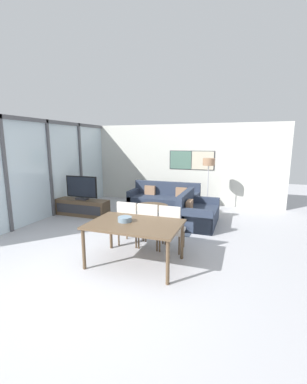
{
  "coord_description": "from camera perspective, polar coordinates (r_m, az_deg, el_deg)",
  "views": [
    {
      "loc": [
        2.23,
        -3.05,
        2.16
      ],
      "look_at": [
        0.15,
        2.86,
        0.95
      ],
      "focal_mm": 24.0,
      "sensor_mm": 36.0,
      "label": 1
    }
  ],
  "objects": [
    {
      "name": "dining_table",
      "position": [
        4.59,
        -4.18,
        -7.74
      ],
      "size": [
        1.62,
        1.08,
        0.76
      ],
      "color": "brown",
      "rests_on": "ground_plane"
    },
    {
      "name": "ground_plane",
      "position": [
        4.35,
        -15.45,
        -19.25
      ],
      "size": [
        24.0,
        24.0,
        0.0
      ],
      "primitive_type": "plane",
      "color": "#B2B2B7"
    },
    {
      "name": "dining_chair_left",
      "position": [
        5.48,
        -5.41,
        -6.54
      ],
      "size": [
        0.46,
        0.46,
        0.96
      ],
      "color": "beige",
      "rests_on": "ground_plane"
    },
    {
      "name": "dining_chair_centre",
      "position": [
        5.3,
        -0.88,
        -7.09
      ],
      "size": [
        0.46,
        0.46,
        0.96
      ],
      "color": "beige",
      "rests_on": "ground_plane"
    },
    {
      "name": "sofa_main",
      "position": [
        8.5,
        2.44,
        -1.87
      ],
      "size": [
        2.26,
        0.91,
        0.86
      ],
      "color": "#2D384C",
      "rests_on": "ground_plane"
    },
    {
      "name": "wall_back",
      "position": [
        9.31,
        5.57,
        6.22
      ],
      "size": [
        7.23,
        0.09,
        2.8
      ],
      "color": "silver",
      "rests_on": "ground_plane"
    },
    {
      "name": "dining_chair_right",
      "position": [
        5.15,
        3.91,
        -7.66
      ],
      "size": [
        0.46,
        0.46,
        0.96
      ],
      "color": "beige",
      "rests_on": "ground_plane"
    },
    {
      "name": "television",
      "position": [
        7.89,
        -15.7,
        0.84
      ],
      "size": [
        1.03,
        0.2,
        0.71
      ],
      "color": "#2D2D33",
      "rests_on": "tv_console"
    },
    {
      "name": "coffee_table",
      "position": [
        7.28,
        -0.6,
        -3.87
      ],
      "size": [
        1.01,
        1.01,
        0.4
      ],
      "color": "brown",
      "rests_on": "ground_plane"
    },
    {
      "name": "sofa_side",
      "position": [
        7.0,
        9.4,
        -4.82
      ],
      "size": [
        0.91,
        1.61,
        0.86
      ],
      "rotation": [
        0.0,
        0.0,
        1.57
      ],
      "color": "#2D384C",
      "rests_on": "ground_plane"
    },
    {
      "name": "fruit_bowl",
      "position": [
        4.66,
        -6.38,
        -5.96
      ],
      "size": [
        0.25,
        0.25,
        0.09
      ],
      "color": "slate",
      "rests_on": "dining_table"
    },
    {
      "name": "area_rug",
      "position": [
        7.36,
        -0.59,
        -6.09
      ],
      "size": [
        2.64,
        2.05,
        0.01
      ],
      "color": "#333D4C",
      "rests_on": "ground_plane"
    },
    {
      "name": "window_wall_left",
      "position": [
        8.08,
        -22.19,
        5.68
      ],
      "size": [
        0.07,
        5.97,
        2.8
      ],
      "color": "silver",
      "rests_on": "ground_plane"
    },
    {
      "name": "tv_console",
      "position": [
        8.01,
        -15.48,
        -3.33
      ],
      "size": [
        1.63,
        0.47,
        0.49
      ],
      "color": "brown",
      "rests_on": "ground_plane"
    },
    {
      "name": "floor_lamp",
      "position": [
        8.12,
        12.15,
        5.71
      ],
      "size": [
        0.37,
        0.37,
        1.69
      ],
      "color": "#2D2D33",
      "rests_on": "ground_plane"
    }
  ]
}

